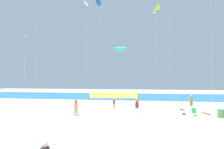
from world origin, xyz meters
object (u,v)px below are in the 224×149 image
(volleyball_net, at_px, (113,96))
(kite_cyan_diamond, at_px, (25,40))
(kite_blue_delta, at_px, (99,2))
(folding_beach_chair, at_px, (194,112))
(trash_barrel, at_px, (221,113))
(kite_lime_tube, at_px, (157,9))
(kite_white_inflatable, at_px, (86,4))
(beachgoer_olive_shirt, at_px, (191,100))
(beachgoer_plum_shirt, at_px, (114,103))
(beachgoer_coral_shirt, at_px, (76,107))
(beach_handbag, at_px, (184,114))
(beachgoer_maroon_shirt, at_px, (137,106))
(kite_cyan_tube, at_px, (120,49))

(volleyball_net, bearing_deg, kite_cyan_diamond, -150.81)
(kite_cyan_diamond, bearing_deg, kite_blue_delta, 58.08)
(folding_beach_chair, xyz_separation_m, kite_blue_delta, (-13.97, 11.66, 18.86))
(trash_barrel, distance_m, kite_lime_tube, 14.67)
(kite_lime_tube, bearing_deg, kite_cyan_diamond, -173.30)
(kite_white_inflatable, xyz_separation_m, kite_blue_delta, (1.55, 3.16, 1.67))
(folding_beach_chair, bearing_deg, beachgoer_olive_shirt, 50.58)
(beachgoer_olive_shirt, bearing_deg, volleyball_net, 125.58)
(volleyball_net, xyz_separation_m, kite_blue_delta, (-3.66, 5.68, 17.69))
(beachgoer_plum_shirt, relative_size, beachgoer_coral_shirt, 0.87)
(beach_handbag, distance_m, kite_lime_tube, 13.64)
(volleyball_net, bearing_deg, trash_barrel, -27.27)
(beachgoer_olive_shirt, distance_m, volleyball_net, 12.26)
(volleyball_net, relative_size, kite_white_inflatable, 0.43)
(beachgoer_olive_shirt, distance_m, trash_barrel, 8.56)
(beachgoer_maroon_shirt, distance_m, kite_lime_tube, 12.85)
(beachgoer_maroon_shirt, distance_m, kite_white_inflatable, 20.93)
(beachgoer_maroon_shirt, distance_m, folding_beach_chair, 6.55)
(trash_barrel, height_order, kite_lime_tube, kite_lime_tube)
(beachgoer_olive_shirt, height_order, kite_cyan_tube, kite_cyan_tube)
(beachgoer_olive_shirt, distance_m, kite_cyan_diamond, 25.95)
(kite_white_inflatable, height_order, kite_cyan_tube, kite_white_inflatable)
(beachgoer_coral_shirt, relative_size, kite_lime_tube, 0.14)
(beach_handbag, xyz_separation_m, kite_white_inflatable, (-14.44, 8.33, 17.52))
(beachgoer_coral_shirt, distance_m, volleyball_net, 8.76)
(volleyball_net, distance_m, kite_blue_delta, 18.94)
(beachgoer_plum_shirt, height_order, kite_cyan_diamond, kite_cyan_diamond)
(kite_cyan_tube, bearing_deg, folding_beach_chair, -53.14)
(folding_beach_chair, distance_m, kite_blue_delta, 26.21)
(trash_barrel, bearing_deg, beachgoer_olive_shirt, 95.19)
(volleyball_net, relative_size, beach_handbag, 23.11)
(beachgoer_plum_shirt, xyz_separation_m, kite_blue_delta, (-4.18, 8.52, 18.47))
(trash_barrel, bearing_deg, beachgoer_plum_shirt, 162.95)
(beachgoer_maroon_shirt, height_order, kite_lime_tube, kite_lime_tube)
(folding_beach_chair, bearing_deg, kite_cyan_diamond, 153.92)
(folding_beach_chair, bearing_deg, kite_cyan_tube, 100.27)
(beachgoer_plum_shirt, xyz_separation_m, kite_cyan_diamond, (-11.56, -3.32, 8.66))
(beachgoer_maroon_shirt, bearing_deg, kite_blue_delta, -103.76)
(beachgoer_olive_shirt, bearing_deg, trash_barrel, -148.03)
(beachgoer_olive_shirt, height_order, trash_barrel, beachgoer_olive_shirt)
(beachgoer_olive_shirt, distance_m, beach_handbag, 8.24)
(folding_beach_chair, relative_size, beach_handbag, 2.62)
(beach_handbag, relative_size, kite_cyan_diamond, 0.03)
(volleyball_net, xyz_separation_m, kite_cyan_diamond, (-11.04, -6.17, 7.88))
(beachgoer_olive_shirt, relative_size, kite_blue_delta, 0.09)
(beachgoer_olive_shirt, bearing_deg, kite_blue_delta, 103.21)
(volleyball_net, relative_size, kite_cyan_diamond, 0.78)
(beachgoer_plum_shirt, xyz_separation_m, kite_white_inflatable, (-5.73, 5.36, 16.80))
(kite_lime_tube, height_order, kite_cyan_diamond, kite_lime_tube)
(beachgoer_plum_shirt, bearing_deg, kite_white_inflatable, -77.77)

